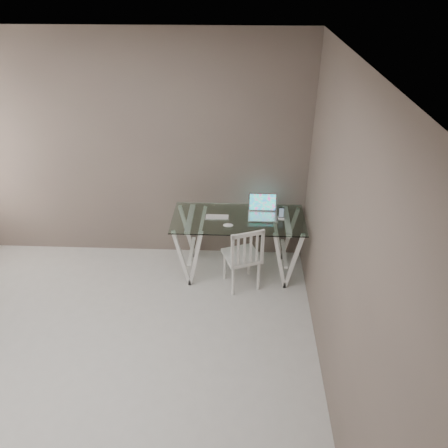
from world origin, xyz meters
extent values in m
plane|color=beige|center=(0.00, 0.00, 0.00)|extent=(4.50, 4.50, 0.00)
cube|color=white|center=(0.00, 0.00, 2.70)|extent=(4.00, 4.50, 0.02)
cube|color=#695B52|center=(0.00, 2.25, 1.35)|extent=(4.00, 0.02, 2.70)
cube|color=#695B52|center=(2.00, 0.00, 1.35)|extent=(0.02, 4.50, 2.70)
cube|color=silver|center=(1.20, 1.83, 0.74)|extent=(1.50, 0.70, 0.01)
cube|color=white|center=(0.65, 1.83, 0.36)|extent=(0.24, 0.62, 0.72)
cube|color=white|center=(1.75, 1.83, 0.36)|extent=(0.24, 0.62, 0.72)
cube|color=silver|center=(1.25, 1.59, 0.40)|extent=(0.48, 0.48, 0.04)
cylinder|color=silver|center=(1.16, 1.39, 0.19)|extent=(0.03, 0.03, 0.38)
cylinder|color=silver|center=(1.44, 1.50, 0.19)|extent=(0.03, 0.03, 0.38)
cylinder|color=silver|center=(1.05, 1.68, 0.19)|extent=(0.03, 0.03, 0.38)
cylinder|color=silver|center=(1.34, 1.78, 0.19)|extent=(0.03, 0.03, 0.38)
cube|color=silver|center=(1.31, 1.42, 0.61)|extent=(0.36, 0.15, 0.42)
cube|color=silver|center=(1.47, 1.87, 0.75)|extent=(0.33, 0.23, 0.01)
cube|color=#19D899|center=(1.47, 2.01, 0.87)|extent=(0.33, 0.06, 0.22)
cube|color=silver|center=(0.96, 1.84, 0.75)|extent=(0.28, 0.12, 0.01)
ellipsoid|color=silver|center=(1.09, 1.65, 0.76)|extent=(0.11, 0.07, 0.04)
cube|color=white|center=(1.68, 1.84, 0.75)|extent=(0.07, 0.07, 0.02)
cube|color=black|center=(1.68, 1.85, 0.82)|extent=(0.06, 0.03, 0.12)
camera|label=1|loc=(1.22, -2.42, 3.26)|focal=35.00mm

